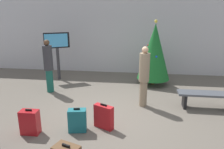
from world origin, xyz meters
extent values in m
plane|color=#665E54|center=(0.00, 0.00, 0.00)|extent=(16.00, 16.00, 0.00)
cube|color=silver|center=(0.00, 4.33, 1.76)|extent=(16.00, 0.20, 3.52)
cylinder|color=#4C3319|center=(1.26, 2.68, 0.12)|extent=(0.12, 0.12, 0.24)
cone|color=#196628|center=(1.26, 2.68, 1.28)|extent=(1.21, 1.21, 2.07)
sphere|color=#F2D84C|center=(1.26, 2.68, 2.37)|extent=(0.12, 0.12, 0.12)
sphere|color=blue|center=(1.32, 2.37, 1.16)|extent=(0.08, 0.08, 0.08)
sphere|color=yellow|center=(0.99, 2.93, 1.04)|extent=(0.08, 0.08, 0.08)
sphere|color=red|center=(1.04, 2.74, 1.50)|extent=(0.08, 0.08, 0.08)
sphere|color=blue|center=(1.11, 2.88, 1.43)|extent=(0.08, 0.08, 0.08)
sphere|color=red|center=(1.41, 2.85, 1.50)|extent=(0.08, 0.08, 0.08)
sphere|color=red|center=(1.19, 2.98, 1.25)|extent=(0.08, 0.08, 0.08)
cylinder|color=#333338|center=(-2.57, 2.88, 0.65)|extent=(0.12, 0.12, 1.30)
cube|color=black|center=(-2.57, 2.88, 1.61)|extent=(0.92, 0.54, 0.61)
cube|color=#4CB2F2|center=(-2.57, 2.84, 1.61)|extent=(0.80, 0.43, 0.52)
cube|color=#4C5159|center=(2.69, 0.72, 0.45)|extent=(1.66, 0.44, 0.06)
cube|color=black|center=(2.07, 0.72, 0.21)|extent=(0.08, 0.35, 0.42)
cylinder|color=#19594C|center=(-2.34, 1.43, 0.39)|extent=(0.24, 0.24, 0.79)
cylinder|color=#333338|center=(-2.34, 1.43, 1.21)|extent=(0.43, 0.43, 0.84)
sphere|color=brown|center=(-2.34, 1.43, 1.72)|extent=(0.19, 0.19, 0.19)
cylinder|color=gray|center=(0.87, 0.66, 0.39)|extent=(0.22, 0.22, 0.77)
cylinder|color=gray|center=(0.87, 0.66, 1.18)|extent=(0.36, 0.36, 0.82)
sphere|color=tan|center=(0.87, 0.66, 1.69)|extent=(0.19, 0.19, 0.19)
cube|color=#B2191E|center=(-0.07, -0.74, 0.29)|extent=(0.51, 0.36, 0.58)
cube|color=black|center=(-0.07, -0.74, 0.60)|extent=(0.17, 0.10, 0.04)
cube|color=#19606B|center=(-0.66, -0.97, 0.27)|extent=(0.45, 0.29, 0.55)
cube|color=black|center=(-0.66, -0.97, 0.57)|extent=(0.15, 0.06, 0.04)
cube|color=black|center=(-0.40, -2.45, 0.63)|extent=(0.15, 0.08, 0.04)
cube|color=#B2191E|center=(-1.70, -1.21, 0.29)|extent=(0.41, 0.25, 0.57)
cube|color=black|center=(-1.70, -1.21, 0.59)|extent=(0.14, 0.03, 0.04)
camera|label=1|loc=(0.73, -5.33, 2.72)|focal=34.57mm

